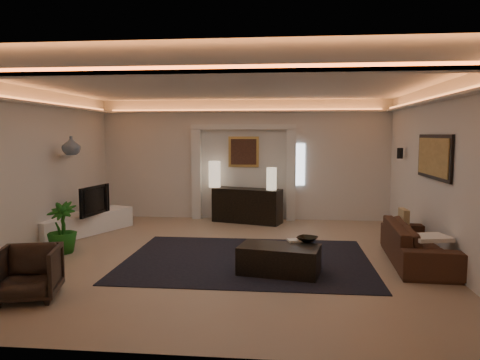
# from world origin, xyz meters

# --- Properties ---
(floor) EXTENTS (7.00, 7.00, 0.00)m
(floor) POSITION_xyz_m (0.00, 0.00, 0.00)
(floor) COLOR gray
(floor) RESTS_ON ground
(ceiling) EXTENTS (7.00, 7.00, 0.00)m
(ceiling) POSITION_xyz_m (0.00, 0.00, 2.90)
(ceiling) COLOR white
(ceiling) RESTS_ON ground
(wall_back) EXTENTS (7.00, 0.00, 7.00)m
(wall_back) POSITION_xyz_m (0.00, 3.50, 1.45)
(wall_back) COLOR silver
(wall_back) RESTS_ON ground
(wall_front) EXTENTS (7.00, 0.00, 7.00)m
(wall_front) POSITION_xyz_m (0.00, -3.50, 1.45)
(wall_front) COLOR silver
(wall_front) RESTS_ON ground
(wall_left) EXTENTS (0.00, 7.00, 7.00)m
(wall_left) POSITION_xyz_m (-3.50, 0.00, 1.45)
(wall_left) COLOR silver
(wall_left) RESTS_ON ground
(wall_right) EXTENTS (0.00, 7.00, 7.00)m
(wall_right) POSITION_xyz_m (3.50, 0.00, 1.45)
(wall_right) COLOR silver
(wall_right) RESTS_ON ground
(cove_soffit) EXTENTS (7.00, 7.00, 0.04)m
(cove_soffit) POSITION_xyz_m (0.00, 0.00, 2.62)
(cove_soffit) COLOR silver
(cove_soffit) RESTS_ON ceiling
(daylight_slit) EXTENTS (0.25, 0.03, 1.00)m
(daylight_slit) POSITION_xyz_m (1.35, 3.48, 1.35)
(daylight_slit) COLOR white
(daylight_slit) RESTS_ON wall_back
(area_rug) EXTENTS (4.00, 3.00, 0.01)m
(area_rug) POSITION_xyz_m (0.40, -0.20, 0.01)
(area_rug) COLOR black
(area_rug) RESTS_ON ground
(pilaster_left) EXTENTS (0.22, 0.20, 2.20)m
(pilaster_left) POSITION_xyz_m (-1.15, 3.40, 1.10)
(pilaster_left) COLOR silver
(pilaster_left) RESTS_ON ground
(pilaster_right) EXTENTS (0.22, 0.20, 2.20)m
(pilaster_right) POSITION_xyz_m (1.15, 3.40, 1.10)
(pilaster_right) COLOR silver
(pilaster_right) RESTS_ON ground
(alcove_header) EXTENTS (2.52, 0.20, 0.12)m
(alcove_header) POSITION_xyz_m (0.00, 3.40, 2.25)
(alcove_header) COLOR silver
(alcove_header) RESTS_ON wall_back
(painting_frame) EXTENTS (0.74, 0.04, 0.74)m
(painting_frame) POSITION_xyz_m (0.00, 3.47, 1.65)
(painting_frame) COLOR tan
(painting_frame) RESTS_ON wall_back
(painting_canvas) EXTENTS (0.62, 0.02, 0.62)m
(painting_canvas) POSITION_xyz_m (0.00, 3.44, 1.65)
(painting_canvas) COLOR #4C2D1E
(painting_canvas) RESTS_ON wall_back
(art_panel_frame) EXTENTS (0.04, 1.64, 0.74)m
(art_panel_frame) POSITION_xyz_m (3.47, 0.30, 1.70)
(art_panel_frame) COLOR black
(art_panel_frame) RESTS_ON wall_right
(art_panel_gold) EXTENTS (0.02, 1.50, 0.62)m
(art_panel_gold) POSITION_xyz_m (3.44, 0.30, 1.70)
(art_panel_gold) COLOR tan
(art_panel_gold) RESTS_ON wall_right
(wall_sconce) EXTENTS (0.12, 0.12, 0.22)m
(wall_sconce) POSITION_xyz_m (3.38, 2.20, 1.68)
(wall_sconce) COLOR black
(wall_sconce) RESTS_ON wall_right
(wall_niche) EXTENTS (0.10, 0.55, 0.04)m
(wall_niche) POSITION_xyz_m (-3.44, 1.40, 1.65)
(wall_niche) COLOR silver
(wall_niche) RESTS_ON wall_left
(console) EXTENTS (1.69, 0.96, 0.81)m
(console) POSITION_xyz_m (0.12, 3.02, 0.40)
(console) COLOR black
(console) RESTS_ON ground
(lamp_left) EXTENTS (0.31, 0.31, 0.63)m
(lamp_left) POSITION_xyz_m (-0.68, 3.25, 1.09)
(lamp_left) COLOR beige
(lamp_left) RESTS_ON console
(lamp_right) EXTENTS (0.30, 0.30, 0.51)m
(lamp_right) POSITION_xyz_m (0.70, 2.82, 1.09)
(lamp_right) COLOR beige
(lamp_right) RESTS_ON console
(media_ledge) EXTENTS (1.46, 2.35, 0.43)m
(media_ledge) POSITION_xyz_m (-3.15, 1.39, 0.23)
(media_ledge) COLOR white
(media_ledge) RESTS_ON ground
(tv) EXTENTS (1.04, 0.28, 0.59)m
(tv) POSITION_xyz_m (-2.93, 1.27, 0.75)
(tv) COLOR black
(tv) RESTS_ON media_ledge
(figurine) EXTENTS (0.18, 0.18, 0.42)m
(figurine) POSITION_xyz_m (-3.15, 2.43, 0.64)
(figurine) COLOR #482C23
(figurine) RESTS_ON media_ledge
(ginger_jar) EXTENTS (0.42, 0.42, 0.37)m
(ginger_jar) POSITION_xyz_m (-3.15, 0.98, 1.85)
(ginger_jar) COLOR #344651
(ginger_jar) RESTS_ON wall_niche
(plant) EXTENTS (0.52, 0.52, 0.89)m
(plant) POSITION_xyz_m (-2.86, -0.07, 0.45)
(plant) COLOR #175613
(plant) RESTS_ON ground
(sofa) EXTENTS (2.22, 0.98, 0.63)m
(sofa) POSITION_xyz_m (3.15, -0.08, 0.32)
(sofa) COLOR #432E21
(sofa) RESTS_ON ground
(throw_blanket) EXTENTS (0.63, 0.55, 0.06)m
(throw_blanket) POSITION_xyz_m (3.15, -0.67, 0.55)
(throw_blanket) COLOR white
(throw_blanket) RESTS_ON sofa
(throw_pillow) EXTENTS (0.12, 0.36, 0.36)m
(throw_pillow) POSITION_xyz_m (3.15, 0.82, 0.55)
(throw_pillow) COLOR tan
(throw_pillow) RESTS_ON sofa
(coffee_table) EXTENTS (1.27, 0.85, 0.44)m
(coffee_table) POSITION_xyz_m (0.94, -0.89, 0.20)
(coffee_table) COLOR black
(coffee_table) RESTS_ON ground
(bowl) EXTENTS (0.41, 0.41, 0.08)m
(bowl) POSITION_xyz_m (1.36, -0.57, 0.45)
(bowl) COLOR black
(bowl) RESTS_ON coffee_table
(magazine) EXTENTS (0.29, 0.24, 0.03)m
(magazine) POSITION_xyz_m (1.19, -0.57, 0.42)
(magazine) COLOR white
(magazine) RESTS_ON coffee_table
(armchair) EXTENTS (0.88, 0.89, 0.67)m
(armchair) POSITION_xyz_m (-2.18, -2.25, 0.33)
(armchair) COLOR black
(armchair) RESTS_ON ground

